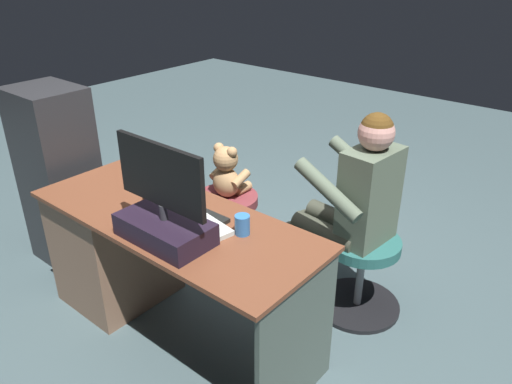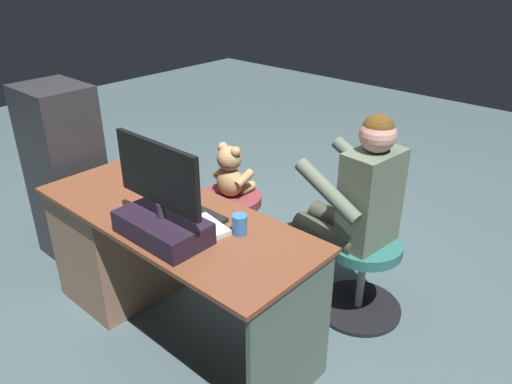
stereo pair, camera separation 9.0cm
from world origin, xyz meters
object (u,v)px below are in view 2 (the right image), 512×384
monitor (161,213)px  visitor_chair (362,270)px  office_chair_teddy (231,221)px  teddy_bear (231,172)px  keyboard (189,211)px  desk (128,242)px  person (354,200)px  computer_mouse (152,192)px  tv_remote (134,209)px  cup (240,225)px

monitor → visitor_chair: 1.22m
monitor → office_chair_teddy: 1.11m
monitor → teddy_bear: (0.43, -0.87, -0.22)m
keyboard → visitor_chair: 1.04m
desk → monitor: monitor is taller
keyboard → monitor: bearing=111.3°
keyboard → person: person is taller
computer_mouse → tv_remote: 0.18m
desk → computer_mouse: bearing=-159.7°
office_chair_teddy → monitor: bearing=116.7°
monitor → teddy_bear: bearing=-63.6°
office_chair_teddy → teddy_bear: bearing=-90.0°
desk → cup: bearing=-173.0°
keyboard → office_chair_teddy: (0.34, -0.63, -0.45)m
visitor_chair → keyboard: bearing=50.6°
computer_mouse → tv_remote: size_ratio=0.64×
monitor → keyboard: 0.27m
desk → tv_remote: tv_remote is taller
cup → person: (-0.18, -0.69, -0.08)m
desk → person: size_ratio=1.34×
desk → visitor_chair: (-1.06, -0.80, -0.11)m
tv_remote → teddy_bear: (0.12, -0.81, -0.11)m
tv_remote → person: 1.14m
teddy_bear → tv_remote: bearing=98.7°
monitor → tv_remote: bearing=-11.6°
computer_mouse → cup: cup is taller
person → tv_remote: bearing=50.6°
person → keyboard: bearing=54.9°
computer_mouse → cup: size_ratio=1.02×
monitor → tv_remote: size_ratio=3.42×
office_chair_teddy → visitor_chair: size_ratio=0.97×
computer_mouse → visitor_chair: 1.23m
teddy_bear → visitor_chair: bearing=-175.0°
keyboard → cup: 0.33m
office_chair_teddy → desk: bearing=79.8°
desk → teddy_bear: teddy_bear is taller
visitor_chair → cup: bearing=68.8°
tv_remote → office_chair_teddy: size_ratio=0.32×
computer_mouse → teddy_bear: 0.66m
monitor → computer_mouse: (0.38, -0.22, -0.10)m
keyboard → teddy_bear: teddy_bear is taller
tv_remote → cup: bearing=177.6°
tv_remote → visitor_chair: size_ratio=0.31×
keyboard → tv_remote: size_ratio=2.80×
cup → person: size_ratio=0.08×
desk → office_chair_teddy: size_ratio=3.31×
monitor → computer_mouse: size_ratio=5.35×
office_chair_teddy → computer_mouse: bearing=94.9°
person → cup: bearing=75.4°
keyboard → person: (-0.50, -0.72, -0.04)m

